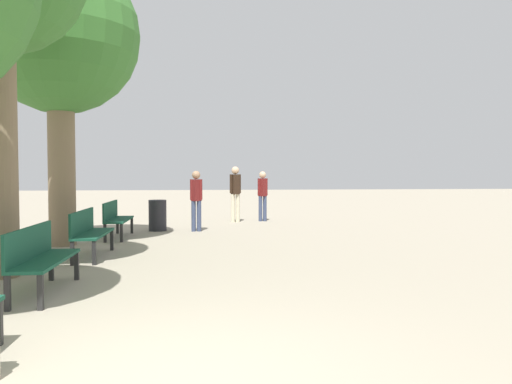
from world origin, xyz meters
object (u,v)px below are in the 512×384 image
Objects in this scene: bench_row_1 at (39,254)px; trash_bin at (158,215)px; pedestrian_far at (263,193)px; tree_row_2 at (60,38)px; pedestrian_near at (196,197)px; pedestrian_mid at (235,190)px; bench_row_3 at (115,216)px; bench_row_2 at (89,230)px.

bench_row_1 is 6.81m from trash_bin.
pedestrian_far is 1.93× the size of trash_bin.
trash_bin is at bearing 54.48° from tree_row_2.
pedestrian_mid is at bearing 63.33° from pedestrian_near.
trash_bin is (-1.02, 0.24, -0.50)m from pedestrian_near.
pedestrian_near reaches higher than bench_row_3.
bench_row_3 is 1.06× the size of pedestrian_near.
tree_row_2 reaches higher than pedestrian_mid.
pedestrian_far is at bearing 42.49° from bench_row_3.
pedestrian_near is 0.92× the size of pedestrian_mid.
bench_row_3 is 4.57m from pedestrian_mid.
bench_row_3 reaches higher than trash_bin.
bench_row_3 is 1.57m from trash_bin.
trash_bin is (0.86, 1.31, -0.10)m from bench_row_3.
trash_bin is at bearing -136.42° from pedestrian_mid.
pedestrian_near is at bearing 63.70° from bench_row_2.
pedestrian_near is 1.01× the size of pedestrian_far.
pedestrian_far is at bearing 36.66° from trash_bin.
pedestrian_far is (0.87, 0.20, -0.09)m from pedestrian_mid.
pedestrian_near is 2.59m from pedestrian_mid.
bench_row_2 is 2.06× the size of trash_bin.
pedestrian_far is (2.03, 2.51, -0.01)m from pedestrian_near.
bench_row_2 is at bearing 90.00° from bench_row_1.
pedestrian_near is (1.88, 3.80, 0.40)m from bench_row_2.
pedestrian_mid is 3.07m from trash_bin.
bench_row_1 is at bearing -78.33° from tree_row_2.
bench_row_1 is 0.98× the size of pedestrian_mid.
bench_row_2 is at bearing -60.67° from tree_row_2.
pedestrian_far reaches higher than bench_row_2.
pedestrian_far is 3.84m from trash_bin.
bench_row_2 is at bearing -90.00° from bench_row_3.
bench_row_2 is 1.00× the size of bench_row_3.
bench_row_2 is 0.98× the size of pedestrian_mid.
bench_row_3 is at bearing 90.00° from bench_row_1.
bench_row_2 is at bearing -116.44° from pedestrian_mid.
tree_row_2 is at bearing -127.99° from bench_row_3.
bench_row_3 is at bearing -131.92° from pedestrian_mid.
trash_bin is at bearing -143.34° from pedestrian_far.
pedestrian_near is (1.88, 1.07, 0.40)m from bench_row_3.
pedestrian_far is at bearing 44.52° from tree_row_2.
pedestrian_mid is at bearing 49.03° from tree_row_2.
pedestrian_far is (3.91, 6.31, 0.40)m from bench_row_2.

